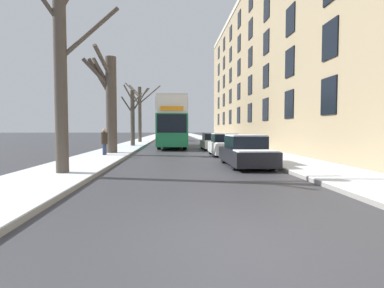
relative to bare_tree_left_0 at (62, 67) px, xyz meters
name	(u,v)px	position (x,y,z in m)	size (l,w,h in m)	color
ground_plane	(232,245)	(4.81, -6.73, -3.96)	(320.00, 320.00, 0.00)	#38383D
sidewalk_left	(150,138)	(-0.34, 46.27, -3.88)	(3.06, 130.00, 0.16)	gray
sidewalk_right	(203,138)	(9.96, 46.27, -3.88)	(3.06, 130.00, 0.16)	gray
terrace_facade_right	(296,61)	(15.98, 17.58, 4.36)	(9.10, 49.93, 16.65)	tan
bare_tree_left_0	(62,67)	(0.00, 0.00, 0.00)	(3.23, 1.27, 8.00)	#4C4238
bare_tree_left_1	(109,100)	(-0.23, 9.28, -0.28)	(2.11, 3.25, 6.83)	#4C4238
bare_tree_left_2	(133,116)	(0.14, 18.24, -0.93)	(2.67, 2.17, 5.94)	#4C4238
bare_tree_left_3	(140,111)	(-0.11, 26.93, 0.06)	(4.68, 2.09, 7.77)	#4C4238
double_decker_bus	(172,121)	(3.92, 17.89, -1.40)	(2.58, 11.37, 4.52)	#1E7A47
parked_car_0	(246,152)	(7.36, 2.68, -3.29)	(1.83, 4.48, 1.47)	black
parked_car_1	(224,145)	(7.36, 8.36, -3.29)	(1.73, 4.03, 1.47)	silver
parked_car_2	(212,142)	(7.36, 14.36, -3.31)	(1.72, 4.29, 1.41)	silver
oncoming_van	(171,133)	(3.75, 34.37, -2.78)	(1.96, 4.89, 2.18)	#9EA3AD
pedestrian_left_sidewalk	(104,142)	(-0.22, 7.56, -2.99)	(0.39, 0.39, 1.77)	navy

